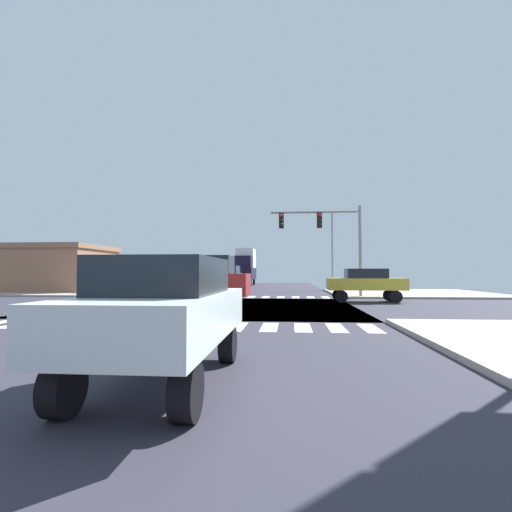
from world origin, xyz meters
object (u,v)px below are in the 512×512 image
sedan_inner_4 (211,277)px  sedan_farside_2 (366,282)px  bank_building (42,269)px  box_truck_trailing_1 (245,266)px  traffic_signal_mast (324,230)px  suv_middle_3 (229,275)px  suv_leading_2 (193,279)px  street_lamp (330,242)px  sedan_crossing_3 (165,308)px

sedan_inner_4 → sedan_farside_2: bearing=122.2°
bank_building → box_truck_trailing_1: box_truck_trailing_1 is taller
bank_building → sedan_inner_4: bank_building is taller
traffic_signal_mast → suv_middle_3: bearing=124.5°
sedan_farside_2 → suv_leading_2: (-8.27, -7.00, 0.28)m
suv_middle_3 → street_lamp: bearing=179.9°
traffic_signal_mast → bank_building: size_ratio=0.49×
sedan_inner_4 → traffic_signal_mast: bearing=122.2°
sedan_crossing_3 → suv_leading_2: (-2.09, 10.00, 0.28)m
box_truck_trailing_1 → sedan_inner_4: (-3.00, -7.74, -1.45)m
sedan_crossing_3 → box_truck_trailing_1: size_ratio=0.60×
box_truck_trailing_1 → suv_middle_3: 13.61m
box_truck_trailing_1 → traffic_signal_mast: bearing=107.8°
sedan_crossing_3 → sedan_inner_4: same height
traffic_signal_mast → bank_building: bearing=165.7°
sedan_crossing_3 → bank_building: bearing=126.5°
sedan_farside_2 → suv_middle_3: 18.23m
suv_middle_3 → bank_building: bearing=20.8°
suv_middle_3 → sedan_crossing_3: bearing=97.1°
sedan_crossing_3 → suv_middle_3: 32.37m
sedan_farside_2 → sedan_inner_4: (-13.17, 20.93, 0.00)m
sedan_inner_4 → street_lamp: bearing=155.3°
traffic_signal_mast → street_lamp: street_lamp is taller
sedan_inner_4 → suv_leading_2: bearing=100.0°
box_truck_trailing_1 → street_lamp: bearing=125.5°
traffic_signal_mast → street_lamp: size_ratio=0.80×
sedan_farside_2 → box_truck_trailing_1: 30.46m
bank_building → box_truck_trailing_1: 24.79m
bank_building → suv_leading_2: (17.32, -16.26, -0.60)m
bank_building → sedan_farside_2: size_ratio=2.86×
traffic_signal_mast → box_truck_trailing_1: (-8.13, 25.40, -1.90)m
suv_middle_3 → sedan_inner_4: bearing=-62.7°
traffic_signal_mast → street_lamp: 11.93m
street_lamp → suv_middle_3: 10.16m
sedan_crossing_3 → box_truck_trailing_1: box_truck_trailing_1 is taller
street_lamp → box_truck_trailing_1: 16.78m
box_truck_trailing_1 → sedan_inner_4: size_ratio=1.67×
street_lamp → sedan_crossing_3: street_lamp is taller
traffic_signal_mast → sedan_farside_2: (2.04, -3.28, -3.35)m
sedan_crossing_3 → box_truck_trailing_1: 45.88m
street_lamp → sedan_farside_2: bearing=-88.1°
bank_building → box_truck_trailing_1: size_ratio=1.71×
street_lamp → sedan_inner_4: size_ratio=1.75×
street_lamp → sedan_inner_4: 14.35m
sedan_farside_2 → suv_leading_2: size_ratio=0.93×
bank_building → sedan_farside_2: bank_building is taller
suv_leading_2 → box_truck_trailing_1: size_ratio=0.64×
box_truck_trailing_1 → suv_middle_3: (0.00, -13.55, -1.17)m
traffic_signal_mast → sedan_inner_4: (-11.13, 17.65, -3.35)m
traffic_signal_mast → sedan_crossing_3: 20.97m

